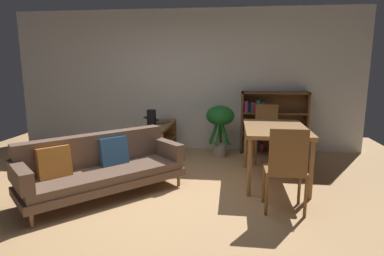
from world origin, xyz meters
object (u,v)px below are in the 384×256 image
(desk_speaker, at_px, (152,119))
(media_console, at_px, (159,141))
(dining_table, at_px, (275,133))
(bookshelf, at_px, (269,123))
(dining_chair_far, at_px, (286,166))
(potted_floor_plant, at_px, (220,121))
(open_laptop, at_px, (158,121))
(fabric_couch, at_px, (100,166))
(dining_chair_near, at_px, (267,130))

(desk_speaker, bearing_deg, media_console, 81.09)
(dining_table, height_order, bookshelf, bookshelf)
(desk_speaker, bearing_deg, dining_chair_far, -41.04)
(desk_speaker, distance_m, potted_floor_plant, 1.25)
(potted_floor_plant, bearing_deg, open_laptop, -178.58)
(dining_chair_far, bearing_deg, potted_floor_plant, 110.15)
(media_console, xyz_separation_m, dining_chair_far, (1.90, -2.01, 0.25))
(media_console, height_order, desk_speaker, desk_speaker)
(open_laptop, xyz_separation_m, dining_table, (1.96, -1.16, 0.07))
(media_console, xyz_separation_m, dining_table, (1.90, -0.98, 0.41))
(fabric_couch, relative_size, dining_table, 1.52)
(open_laptop, xyz_separation_m, dining_chair_near, (1.95, -0.11, -0.10))
(open_laptop, relative_size, desk_speaker, 1.55)
(dining_chair_near, xyz_separation_m, bookshelf, (0.09, 0.57, 0.02))
(bookshelf, bearing_deg, dining_table, -93.15)
(open_laptop, bearing_deg, media_console, -73.31)
(dining_table, distance_m, dining_chair_near, 1.07)
(open_laptop, relative_size, bookshelf, 0.38)
(fabric_couch, height_order, bookshelf, bookshelf)
(dining_chair_far, bearing_deg, fabric_couch, 173.41)
(potted_floor_plant, relative_size, bookshelf, 0.76)
(potted_floor_plant, height_order, bookshelf, bookshelf)
(dining_table, bearing_deg, bookshelf, 86.85)
(open_laptop, bearing_deg, bookshelf, 12.58)
(fabric_couch, bearing_deg, bookshelf, 45.32)
(desk_speaker, xyz_separation_m, dining_table, (1.95, -0.66, -0.05))
(fabric_couch, height_order, dining_chair_far, dining_chair_far)
(open_laptop, xyz_separation_m, potted_floor_plant, (1.14, 0.03, 0.01))
(open_laptop, relative_size, dining_table, 0.36)
(desk_speaker, relative_size, bookshelf, 0.24)
(potted_floor_plant, bearing_deg, desk_speaker, -154.85)
(media_console, height_order, bookshelf, bookshelf)
(desk_speaker, bearing_deg, dining_table, -18.75)
(fabric_couch, height_order, media_console, fabric_couch)
(media_console, bearing_deg, open_laptop, 106.69)
(media_console, distance_m, dining_table, 2.17)
(media_console, height_order, dining_chair_near, dining_chair_near)
(fabric_couch, relative_size, desk_speaker, 6.60)
(dining_chair_near, bearing_deg, potted_floor_plant, 170.36)
(dining_table, bearing_deg, fabric_couch, -161.30)
(open_laptop, bearing_deg, dining_chair_near, -3.23)
(open_laptop, height_order, dining_chair_near, dining_chair_near)
(fabric_couch, height_order, potted_floor_plant, potted_floor_plant)
(desk_speaker, relative_size, potted_floor_plant, 0.32)
(dining_chair_far, bearing_deg, open_laptop, 131.64)
(dining_chair_near, distance_m, bookshelf, 0.57)
(fabric_couch, height_order, dining_chair_near, dining_chair_near)
(desk_speaker, height_order, bookshelf, bookshelf)
(media_console, distance_m, bookshelf, 2.11)
(fabric_couch, xyz_separation_m, dining_chair_far, (2.27, -0.26, 0.18))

